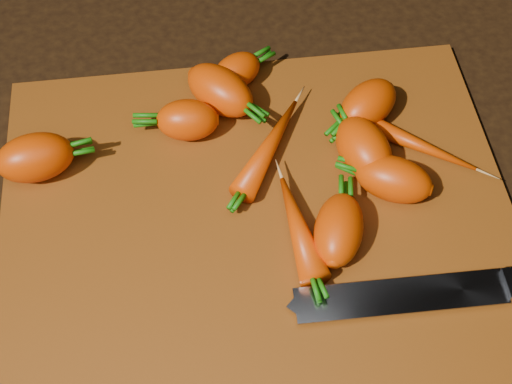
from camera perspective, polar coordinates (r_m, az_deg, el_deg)
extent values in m
cube|color=black|center=(0.71, 0.10, -2.24)|extent=(2.00, 2.00, 0.01)
cube|color=#894311|center=(0.70, 0.10, -1.77)|extent=(0.50, 0.40, 0.01)
ellipsoid|color=#D03C05|center=(0.74, -17.26, 2.64)|extent=(0.08, 0.06, 0.05)
ellipsoid|color=#D03C05|center=(0.74, -5.50, 5.75)|extent=(0.07, 0.05, 0.04)
ellipsoid|color=#D03C05|center=(0.76, -2.89, 8.14)|extent=(0.09, 0.09, 0.05)
ellipsoid|color=#D03C05|center=(0.66, 6.63, -3.02)|extent=(0.07, 0.09, 0.05)
ellipsoid|color=#D03C05|center=(0.76, 8.95, 6.93)|extent=(0.09, 0.08, 0.05)
ellipsoid|color=#D03C05|center=(0.79, -1.57, 9.63)|extent=(0.07, 0.06, 0.04)
ellipsoid|color=#D03C05|center=(0.70, 10.94, 1.01)|extent=(0.09, 0.07, 0.04)
ellipsoid|color=#D03C05|center=(0.73, 1.09, 3.70)|extent=(0.09, 0.13, 0.03)
ellipsoid|color=#D03C05|center=(0.75, 12.53, 3.84)|extent=(0.12, 0.10, 0.02)
ellipsoid|color=#D03C05|center=(0.67, 3.39, -2.82)|extent=(0.04, 0.12, 0.03)
ellipsoid|color=#D03C05|center=(0.72, 8.61, 3.45)|extent=(0.07, 0.09, 0.05)
cube|color=gray|center=(0.64, 3.13, -9.11)|extent=(0.19, 0.04, 0.00)
cube|color=gray|center=(0.66, 12.00, -8.09)|extent=(0.01, 0.03, 0.01)
cube|color=black|center=(0.68, 16.95, -7.43)|extent=(0.11, 0.02, 0.02)
cylinder|color=#B2B2B7|center=(0.66, 15.78, -7.31)|extent=(0.01, 0.01, 0.00)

